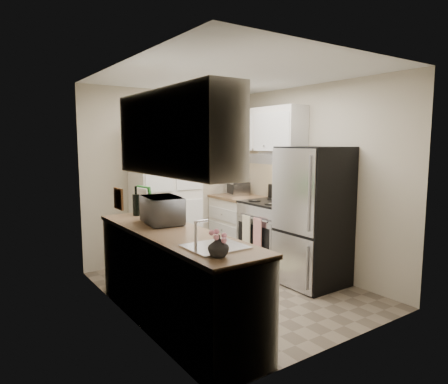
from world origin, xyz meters
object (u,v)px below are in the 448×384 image
(toaster_oven, at_px, (238,188))
(wine_bottle, at_px, (136,202))
(refrigerator, at_px, (313,216))
(electric_range, at_px, (272,233))
(microwave, at_px, (163,210))
(pantry_cabinet, at_px, (166,196))

(toaster_oven, bearing_deg, wine_bottle, -143.47)
(refrigerator, xyz_separation_m, toaster_oven, (0.11, 1.71, 0.18))
(refrigerator, xyz_separation_m, wine_bottle, (-1.91, 0.93, 0.22))
(electric_range, xyz_separation_m, microwave, (-1.88, -0.43, 0.58))
(wine_bottle, bearing_deg, electric_range, -3.72)
(pantry_cabinet, bearing_deg, refrigerator, -56.54)
(refrigerator, height_order, microwave, refrigerator)
(toaster_oven, bearing_deg, refrigerator, -78.40)
(electric_range, height_order, toaster_oven, toaster_oven)
(microwave, height_order, wine_bottle, wine_bottle)
(pantry_cabinet, height_order, refrigerator, pantry_cabinet)
(electric_range, bearing_deg, refrigerator, -92.48)
(pantry_cabinet, distance_m, electric_range, 1.58)
(refrigerator, height_order, toaster_oven, refrigerator)
(toaster_oven, bearing_deg, electric_range, -79.51)
(pantry_cabinet, height_order, wine_bottle, pantry_cabinet)
(pantry_cabinet, distance_m, wine_bottle, 1.11)
(pantry_cabinet, distance_m, refrigerator, 2.07)
(electric_range, height_order, wine_bottle, wine_bottle)
(refrigerator, relative_size, microwave, 3.37)
(electric_range, xyz_separation_m, refrigerator, (-0.03, -0.80, 0.37))
(toaster_oven, bearing_deg, pantry_cabinet, -165.39)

